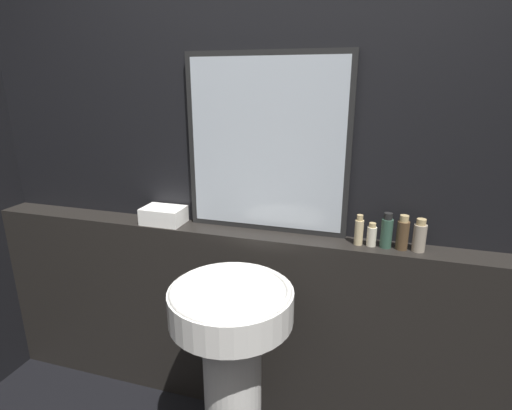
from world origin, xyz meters
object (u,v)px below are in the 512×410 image
(lotion_bottle, at_px, (387,232))
(mirror, at_px, (266,145))
(shampoo_bottle, at_px, (359,231))
(body_wash_bottle, at_px, (403,234))
(towel_stack, at_px, (164,215))
(hand_soap_bottle, at_px, (420,236))
(pedestal_sink, at_px, (232,359))
(conditioner_bottle, at_px, (372,235))

(lotion_bottle, bearing_deg, mirror, 173.62)
(shampoo_bottle, xyz_separation_m, body_wash_bottle, (0.18, 0.00, 0.01))
(towel_stack, xyz_separation_m, hand_soap_bottle, (1.23, 0.00, 0.03))
(shampoo_bottle, distance_m, hand_soap_bottle, 0.25)
(towel_stack, height_order, shampoo_bottle, shampoo_bottle)
(hand_soap_bottle, bearing_deg, body_wash_bottle, 180.00)
(pedestal_sink, xyz_separation_m, body_wash_bottle, (0.64, 0.42, 0.47))
(lotion_bottle, bearing_deg, hand_soap_bottle, -0.00)
(body_wash_bottle, height_order, hand_soap_bottle, body_wash_bottle)
(conditioner_bottle, bearing_deg, mirror, 172.85)
(mirror, distance_m, shampoo_bottle, 0.57)
(conditioner_bottle, height_order, body_wash_bottle, body_wash_bottle)
(towel_stack, bearing_deg, pedestal_sink, -39.04)
(mirror, xyz_separation_m, body_wash_bottle, (0.63, -0.06, -0.34))
(mirror, height_order, shampoo_bottle, mirror)
(towel_stack, bearing_deg, conditioner_bottle, -0.00)
(mirror, bearing_deg, body_wash_bottle, -5.72)
(body_wash_bottle, distance_m, hand_soap_bottle, 0.07)
(hand_soap_bottle, bearing_deg, towel_stack, 180.00)
(body_wash_bottle, relative_size, hand_soap_bottle, 1.06)
(towel_stack, relative_size, body_wash_bottle, 1.36)
(mirror, relative_size, lotion_bottle, 5.25)
(pedestal_sink, bearing_deg, hand_soap_bottle, 30.96)
(shampoo_bottle, height_order, conditioner_bottle, shampoo_bottle)
(towel_stack, height_order, lotion_bottle, lotion_bottle)
(lotion_bottle, bearing_deg, conditioner_bottle, -180.00)
(mirror, distance_m, towel_stack, 0.65)
(conditioner_bottle, bearing_deg, pedestal_sink, -140.28)
(hand_soap_bottle, bearing_deg, mirror, 174.84)
(pedestal_sink, height_order, towel_stack, towel_stack)
(mirror, bearing_deg, hand_soap_bottle, -5.16)
(towel_stack, distance_m, shampoo_bottle, 0.97)
(shampoo_bottle, relative_size, conditioner_bottle, 1.30)
(pedestal_sink, xyz_separation_m, mirror, (0.01, 0.49, 0.81))
(shampoo_bottle, distance_m, conditioner_bottle, 0.06)
(lotion_bottle, bearing_deg, pedestal_sink, -143.43)
(pedestal_sink, bearing_deg, towel_stack, 140.96)
(mirror, height_order, body_wash_bottle, mirror)
(towel_stack, height_order, hand_soap_bottle, hand_soap_bottle)
(mirror, distance_m, conditioner_bottle, 0.63)
(body_wash_bottle, bearing_deg, hand_soap_bottle, -0.00)
(shampoo_bottle, bearing_deg, towel_stack, 180.00)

